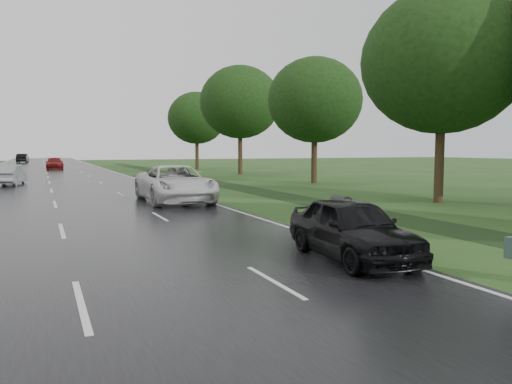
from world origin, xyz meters
name	(u,v)px	position (x,y,z in m)	size (l,w,h in m)	color
ground	(81,307)	(0.00, 0.00, 0.00)	(220.00, 220.00, 0.00)	#234117
road	(47,174)	(0.00, 45.00, 0.02)	(14.00, 180.00, 0.04)	black
edge_stripe_east	(117,173)	(6.75, 45.00, 0.04)	(0.12, 180.00, 0.01)	silver
center_line	(47,174)	(0.00, 45.00, 0.04)	(0.12, 180.00, 0.01)	silver
drainage_ditch	(261,191)	(11.50, 18.71, 0.04)	(2.20, 120.00, 0.56)	black
tree_east_b	(443,61)	(17.00, 10.00, 6.68)	(7.60, 7.60, 10.11)	#352915
tree_east_c	(315,100)	(18.20, 24.00, 6.14)	(7.00, 7.00, 9.29)	#352915
tree_east_d	(240,102)	(17.80, 38.00, 7.15)	(8.00, 8.00, 10.76)	#352915
tree_east_f	(197,118)	(17.50, 52.00, 6.37)	(7.20, 7.20, 9.62)	#352915
white_pickup	(175,184)	(5.32, 14.86, 0.92)	(2.91, 6.32, 1.76)	silver
dark_sedan	(352,228)	(6.00, 1.09, 0.75)	(1.69, 4.20, 1.43)	black
silver_sedan	(9,175)	(-2.59, 30.08, 0.74)	(1.49, 4.28, 1.41)	#92959A
far_car_red	(55,163)	(1.00, 57.38, 0.76)	(2.01, 4.93, 1.43)	maroon
far_car_dark	(23,158)	(-3.52, 90.14, 0.84)	(1.70, 4.88, 1.61)	black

